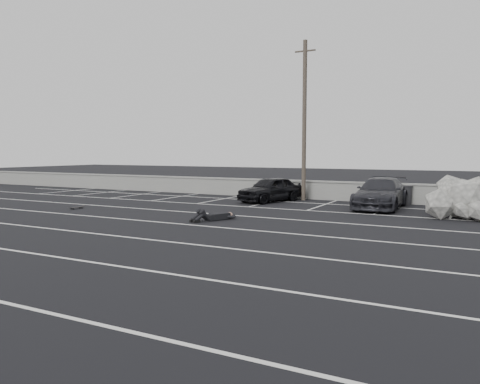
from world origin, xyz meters
The scene contains 10 objects.
ground centered at (0.00, 0.00, 0.00)m, with size 120.00×120.00×0.00m, color black.
seawall centered at (0.00, 14.00, 0.55)m, with size 50.00×0.45×1.06m.
stall_lines centered at (-0.08, 4.41, 0.00)m, with size 36.00×20.05×0.01m.
car_left centered at (0.95, 11.73, 0.68)m, with size 1.60×3.97×1.35m, color black.
car_right centered at (6.80, 11.54, 0.72)m, with size 2.02×4.97×1.44m, color #232429.
utility_pole centered at (2.31, 13.20, 4.40)m, with size 1.16×0.23×8.69m.
trash_bin centered at (7.65, 13.60, 0.50)m, with size 0.84×0.84×0.98m.
riprap_pile centered at (10.98, 9.87, 0.48)m, with size 4.42×3.78×1.22m.
person centered at (1.88, 4.67, 0.25)m, with size 1.88×2.70×0.50m, color black, non-canonical shape.
skateboard centered at (-5.83, 4.52, 0.07)m, with size 0.24×0.73×0.09m.
Camera 1 is at (11.17, -11.28, 2.72)m, focal length 35.00 mm.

